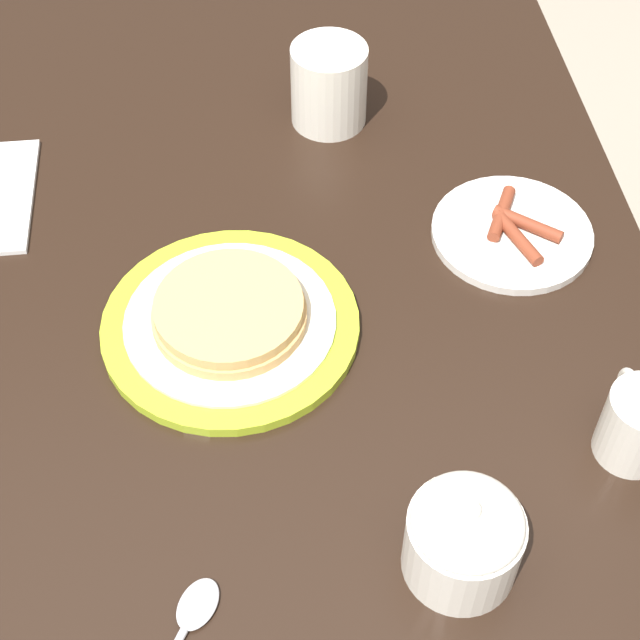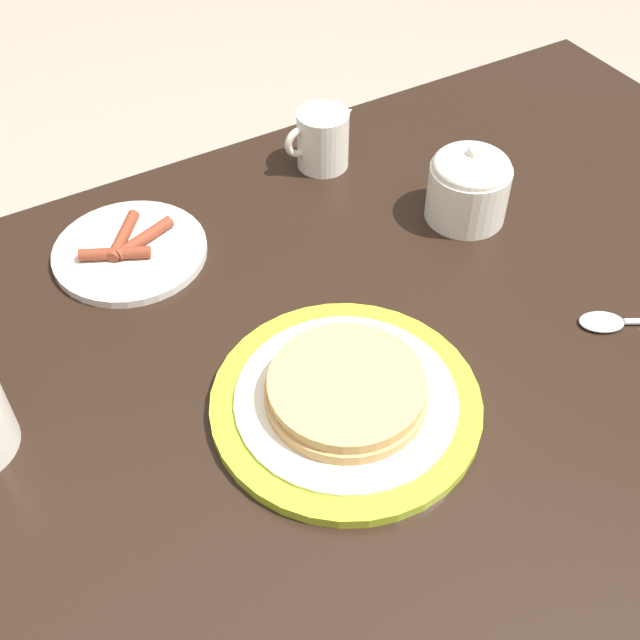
% 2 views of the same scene
% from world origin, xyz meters
% --- Properties ---
extents(dining_table, '(1.33, 0.90, 0.75)m').
position_xyz_m(dining_table, '(0.00, 0.00, 0.63)').
color(dining_table, black).
rests_on(dining_table, ground_plane).
extents(pancake_plate, '(0.26, 0.26, 0.04)m').
position_xyz_m(pancake_plate, '(0.02, 0.01, 0.77)').
color(pancake_plate, '#AAC628').
rests_on(pancake_plate, dining_table).
extents(side_plate_bacon, '(0.18, 0.18, 0.02)m').
position_xyz_m(side_plate_bacon, '(0.12, -0.31, 0.76)').
color(side_plate_bacon, silver).
rests_on(side_plate_bacon, dining_table).
extents(coffee_mug, '(0.13, 0.09, 0.10)m').
position_xyz_m(coffee_mug, '(0.35, -0.13, 0.81)').
color(coffee_mug, silver).
rests_on(coffee_mug, dining_table).
extents(creamer_pitcher, '(0.10, 0.07, 0.08)m').
position_xyz_m(creamer_pitcher, '(-0.16, -0.35, 0.79)').
color(creamer_pitcher, silver).
rests_on(creamer_pitcher, dining_table).
extents(sugar_bowl, '(0.10, 0.10, 0.10)m').
position_xyz_m(sugar_bowl, '(-0.25, -0.17, 0.80)').
color(sugar_bowl, silver).
rests_on(sugar_bowl, dining_table).
extents(spoon, '(0.16, 0.10, 0.01)m').
position_xyz_m(spoon, '(-0.29, 0.06, 0.76)').
color(spoon, silver).
rests_on(spoon, dining_table).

